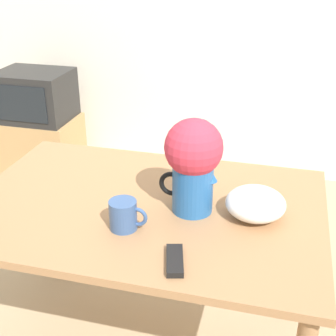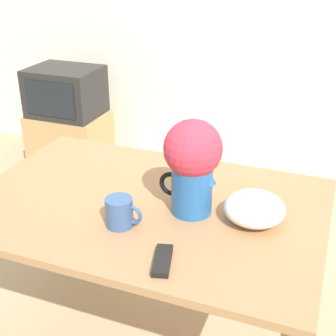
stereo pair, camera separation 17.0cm
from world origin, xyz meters
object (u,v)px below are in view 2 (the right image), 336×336
Objects in this scene: tv_set at (65,92)px; white_bowl at (254,208)px; flower_vase at (193,161)px; coffee_mug at (120,212)px.

white_bowl is at bearing -40.59° from tv_set.
flower_vase is 0.31m from coffee_mug.
tv_set is at bearing 135.10° from flower_vase.
flower_vase reaches higher than tv_set.
flower_vase is 1.65× the size of white_bowl.
coffee_mug is at bearing -52.22° from tv_set.
flower_vase is 0.28m from white_bowl.
white_bowl is (0.43, 0.19, 0.00)m from coffee_mug.
tv_set is at bearing 127.78° from coffee_mug.
coffee_mug is 0.48m from white_bowl.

